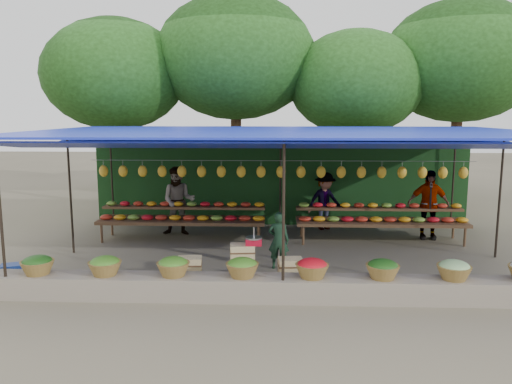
{
  "coord_description": "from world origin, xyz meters",
  "views": [
    {
      "loc": [
        -0.14,
        -11.01,
        3.2
      ],
      "look_at": [
        -0.58,
        0.2,
        1.42
      ],
      "focal_mm": 35.0,
      "sensor_mm": 36.0,
      "label": 1
    }
  ],
  "objects_px": {
    "weighing_scale": "(254,241)",
    "vendor_seated": "(279,240)",
    "blue_crate_front": "(33,282)",
    "blue_crate_back": "(12,271)",
    "crate_counter": "(241,268)"
  },
  "relations": [
    {
      "from": "weighing_scale",
      "to": "vendor_seated",
      "type": "height_order",
      "value": "vendor_seated"
    },
    {
      "from": "blue_crate_front",
      "to": "blue_crate_back",
      "type": "height_order",
      "value": "blue_crate_front"
    },
    {
      "from": "vendor_seated",
      "to": "blue_crate_back",
      "type": "distance_m",
      "value": 5.32
    },
    {
      "from": "weighing_scale",
      "to": "blue_crate_back",
      "type": "relative_size",
      "value": 0.78
    },
    {
      "from": "crate_counter",
      "to": "weighing_scale",
      "type": "relative_size",
      "value": 7.14
    },
    {
      "from": "weighing_scale",
      "to": "blue_crate_back",
      "type": "xyz_separation_m",
      "value": [
        -4.77,
        0.24,
        -0.72
      ]
    },
    {
      "from": "blue_crate_front",
      "to": "blue_crate_back",
      "type": "distance_m",
      "value": 1.06
    },
    {
      "from": "crate_counter",
      "to": "vendor_seated",
      "type": "xyz_separation_m",
      "value": [
        0.71,
        0.99,
        0.29
      ]
    },
    {
      "from": "blue_crate_back",
      "to": "vendor_seated",
      "type": "bearing_deg",
      "value": -10.11
    },
    {
      "from": "vendor_seated",
      "to": "crate_counter",
      "type": "bearing_deg",
      "value": 62.35
    },
    {
      "from": "vendor_seated",
      "to": "weighing_scale",
      "type": "bearing_deg",
      "value": 72.72
    },
    {
      "from": "weighing_scale",
      "to": "blue_crate_back",
      "type": "distance_m",
      "value": 4.83
    },
    {
      "from": "blue_crate_front",
      "to": "blue_crate_back",
      "type": "xyz_separation_m",
      "value": [
        -0.77,
        0.73,
        -0.04
      ]
    },
    {
      "from": "vendor_seated",
      "to": "blue_crate_back",
      "type": "height_order",
      "value": "vendor_seated"
    },
    {
      "from": "weighing_scale",
      "to": "blue_crate_front",
      "type": "relative_size",
      "value": 0.58
    }
  ]
}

